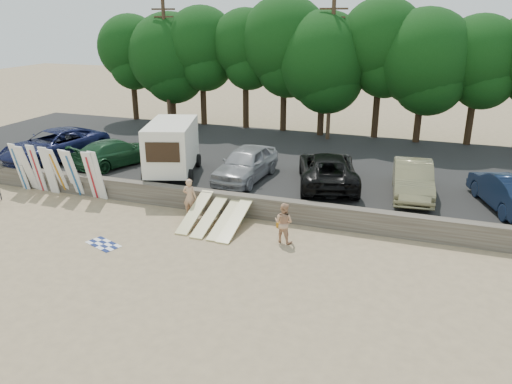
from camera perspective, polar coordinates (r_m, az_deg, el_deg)
ground at (r=20.67m, az=-6.48°, el=-5.37°), size 120.00×120.00×0.00m
seawall at (r=22.99m, az=-3.32°, el=-1.26°), size 44.00×0.50×1.00m
parking_lot at (r=29.73m, az=2.21°, el=3.37°), size 44.00×14.50×0.70m
treeline at (r=35.40m, az=5.36°, el=15.78°), size 32.57×6.85×9.29m
utility_poles at (r=33.55m, az=8.56°, el=13.90°), size 25.80×0.26×9.00m
box_trailer at (r=26.32m, az=-9.62°, el=5.23°), size 3.45×4.81×2.77m
car_0 at (r=31.09m, az=-22.03°, el=4.99°), size 4.33×6.78×1.74m
car_1 at (r=28.91m, az=-15.69°, el=4.39°), size 3.74×5.46×1.47m
car_2 at (r=25.35m, az=-1.17°, el=3.28°), size 2.34×5.09×1.69m
car_3 at (r=24.77m, az=8.18°, el=2.60°), size 4.14×6.35×1.62m
car_4 at (r=24.13m, az=17.47°, el=1.39°), size 2.15×5.01×1.61m
car_5 at (r=24.13m, az=26.87°, el=0.14°), size 3.16×5.21×1.62m
surfboard_upright_0 at (r=28.45m, az=-25.45°, el=2.62°), size 0.59×0.65×2.56m
surfboard_upright_1 at (r=28.10m, az=-24.66°, el=2.48°), size 0.56×0.86×2.50m
surfboard_upright_2 at (r=27.80m, az=-23.77°, el=2.50°), size 0.52×0.60×2.56m
surfboard_upright_3 at (r=27.19m, az=-22.60°, el=2.29°), size 0.51×0.60×2.56m
surfboard_upright_4 at (r=26.94m, az=-21.68°, el=2.19°), size 0.61×0.92×2.49m
surfboard_upright_5 at (r=26.56m, az=-20.47°, el=2.12°), size 0.60×0.87×2.51m
surfboard_upright_6 at (r=26.30m, az=-20.15°, el=1.99°), size 0.53×0.82×2.51m
surfboard_upright_7 at (r=25.65m, az=-18.27°, el=1.81°), size 0.56×0.75×2.53m
surfboard_upright_8 at (r=25.49m, az=-17.66°, el=1.80°), size 0.57×0.64×2.56m
surfboard_low_0 at (r=22.06m, az=-6.98°, el=-2.26°), size 0.56×2.86×1.04m
surfboard_low_1 at (r=21.69m, az=-5.32°, el=-2.82°), size 0.56×2.91×0.87m
surfboard_low_2 at (r=21.43m, az=-3.51°, el=-3.14°), size 0.56×2.92×0.82m
surfboard_low_3 at (r=21.20m, az=-2.42°, el=-3.29°), size 0.56×2.91×0.88m
beachgoer_a at (r=22.75m, az=-7.59°, el=-0.61°), size 0.67×0.46×1.76m
beachgoer_b at (r=20.02m, az=3.18°, el=-3.52°), size 0.93×0.79×1.67m
cooler at (r=22.33m, az=-2.06°, el=-2.83°), size 0.41×0.34×0.32m
gear_bag at (r=21.61m, az=2.82°, el=-3.79°), size 0.36×0.33×0.22m
beach_towel at (r=21.00m, az=-17.05°, el=-5.73°), size 1.93×1.93×0.00m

